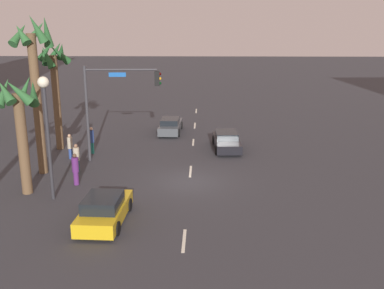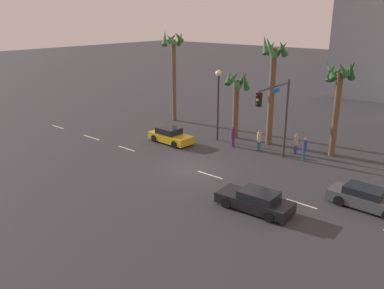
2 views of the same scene
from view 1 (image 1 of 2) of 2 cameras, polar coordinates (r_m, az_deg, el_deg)
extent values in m
plane|color=#333338|center=(25.65, -0.32, -4.87)|extent=(220.00, 220.00, 0.00)
cube|color=silver|center=(18.97, -1.05, -12.40)|extent=(2.10, 0.14, 0.01)
cube|color=silver|center=(27.40, -0.20, -3.53)|extent=(2.25, 0.14, 0.01)
cube|color=silver|center=(34.22, 0.16, 0.30)|extent=(2.05, 0.14, 0.01)
cube|color=silver|center=(40.01, 0.37, 2.49)|extent=(2.42, 0.14, 0.01)
cube|color=silver|center=(46.99, 0.55, 4.39)|extent=(2.43, 0.14, 0.01)
cube|color=gold|center=(20.83, -11.29, -8.64)|extent=(4.26, 1.95, 0.65)
cube|color=black|center=(20.37, -11.55, -7.37)|extent=(2.07, 1.65, 0.55)
cylinder|color=black|center=(22.26, -12.54, -7.57)|extent=(0.65, 0.24, 0.64)
cylinder|color=black|center=(21.86, -8.24, -7.79)|extent=(0.65, 0.24, 0.64)
cylinder|color=black|center=(20.00, -14.59, -10.41)|extent=(0.65, 0.24, 0.64)
cylinder|color=black|center=(19.55, -9.80, -10.73)|extent=(0.65, 0.24, 0.64)
cube|color=black|center=(32.36, 4.53, 0.23)|extent=(4.63, 2.00, 0.63)
cube|color=black|center=(32.49, 4.50, 1.28)|extent=(2.26, 1.67, 0.45)
cylinder|color=black|center=(31.15, 6.32, -0.70)|extent=(0.65, 0.25, 0.64)
cylinder|color=black|center=(30.98, 3.25, -0.72)|extent=(0.65, 0.25, 0.64)
cylinder|color=black|center=(33.85, 5.70, 0.60)|extent=(0.65, 0.25, 0.64)
cylinder|color=black|center=(33.69, 2.87, 0.59)|extent=(0.65, 0.25, 0.64)
cube|color=#474C51|center=(37.34, -2.81, 2.32)|extent=(4.59, 1.80, 0.67)
cube|color=black|center=(36.96, -2.86, 3.07)|extent=(2.22, 1.53, 0.45)
cylinder|color=black|center=(38.83, -3.74, 2.54)|extent=(0.65, 0.24, 0.64)
cylinder|color=black|center=(38.68, -1.43, 2.51)|extent=(0.65, 0.24, 0.64)
cylinder|color=black|center=(36.12, -4.27, 1.56)|extent=(0.65, 0.24, 0.64)
cylinder|color=black|center=(35.95, -1.80, 1.53)|extent=(0.65, 0.24, 0.64)
cylinder|color=#38383D|center=(29.69, -13.49, 3.84)|extent=(0.20, 0.20, 6.34)
cylinder|color=#38383D|center=(28.87, -9.28, 9.60)|extent=(0.34, 4.65, 0.12)
cube|color=black|center=(28.70, -4.58, 8.57)|extent=(0.33, 0.33, 0.95)
sphere|color=#360503|center=(28.66, -4.22, 9.16)|extent=(0.20, 0.20, 0.20)
sphere|color=orange|center=(28.69, -4.21, 8.56)|extent=(0.20, 0.20, 0.20)
sphere|color=black|center=(28.73, -4.20, 7.97)|extent=(0.20, 0.20, 0.20)
cube|color=#1959B2|center=(28.93, -9.71, 8.96)|extent=(0.09, 1.10, 0.28)
cylinder|color=#2D2D33|center=(23.43, -18.15, -0.09)|extent=(0.18, 0.18, 5.85)
sphere|color=#F2EACC|center=(22.84, -18.82, 7.70)|extent=(0.56, 0.56, 0.56)
cylinder|color=#2D478C|center=(31.06, -15.53, -1.14)|extent=(0.33, 0.33, 0.72)
cylinder|color=#B2A58C|center=(30.86, -15.63, 0.21)|extent=(0.44, 0.44, 0.79)
sphere|color=tan|center=(30.74, -15.69, 1.11)|extent=(0.21, 0.21, 0.21)
cylinder|color=#1E7266|center=(31.93, -12.87, -0.45)|extent=(0.34, 0.34, 0.81)
cylinder|color=#2D478C|center=(31.72, -12.96, 1.02)|extent=(0.46, 0.46, 0.88)
sphere|color=tan|center=(31.59, -13.02, 2.01)|extent=(0.24, 0.24, 0.24)
cylinder|color=#59266B|center=(25.93, -14.85, -4.27)|extent=(0.41, 0.41, 0.78)
cylinder|color=#59266B|center=(25.68, -14.97, -2.56)|extent=(0.54, 0.54, 0.85)
sphere|color=brown|center=(25.52, -15.06, -1.41)|extent=(0.23, 0.23, 0.23)
cylinder|color=#1E7266|center=(28.17, -14.74, -2.73)|extent=(0.34, 0.34, 0.75)
cylinder|color=#B2A58C|center=(27.95, -14.85, -1.20)|extent=(0.45, 0.45, 0.82)
sphere|color=#8C664C|center=(27.81, -14.92, -0.17)|extent=(0.22, 0.22, 0.22)
cylinder|color=brown|center=(27.71, -19.49, 4.77)|extent=(0.54, 0.54, 8.40)
cone|color=#2D6633|center=(28.04, -19.69, 13.58)|extent=(0.58, 1.43, 1.52)
cone|color=#2D6633|center=(27.87, -21.60, 13.22)|extent=(1.69, 1.04, 1.52)
cone|color=#2D6633|center=(26.94, -21.31, 13.25)|extent=(1.08, 1.33, 1.32)
cone|color=#2D6633|center=(26.61, -19.57, 14.05)|extent=(1.29, 1.26, 1.68)
cone|color=#2D6633|center=(27.13, -18.41, 13.78)|extent=(1.32, 0.72, 1.87)
cylinder|color=brown|center=(33.15, -17.20, 5.14)|extent=(0.52, 0.52, 6.81)
cone|color=#235628|center=(33.50, -17.39, 11.45)|extent=(0.67, 1.34, 1.61)
cone|color=#235628|center=(33.46, -18.45, 11.53)|extent=(1.50, 1.39, 1.62)
cone|color=#235628|center=(32.59, -18.71, 10.83)|extent=(1.27, 1.14, 1.32)
cone|color=#235628|center=(32.10, -18.32, 10.76)|extent=(0.74, 1.21, 1.64)
cone|color=#235628|center=(32.02, -16.89, 11.22)|extent=(1.63, 1.52, 1.54)
cone|color=#235628|center=(32.92, -16.67, 11.59)|extent=(1.25, 1.10, 1.33)
cylinder|color=brown|center=(24.80, -21.18, -0.02)|extent=(0.55, 0.55, 5.46)
cone|color=#2D6633|center=(25.09, -21.05, 6.49)|extent=(0.59, 1.29, 1.83)
cone|color=#2D6633|center=(24.74, -23.33, 6.26)|extent=(1.50, 0.83, 1.62)
cone|color=#2D6633|center=(23.90, -23.17, 6.31)|extent=(1.20, 1.42, 1.37)
cone|color=#2D6633|center=(23.51, -21.68, 6.42)|extent=(1.15, 1.53, 1.49)
cone|color=#2D6633|center=(24.30, -19.96, 6.32)|extent=(1.43, 1.04, 1.59)
camera|label=2|loc=(46.99, 28.47, 16.22)|focal=37.32mm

